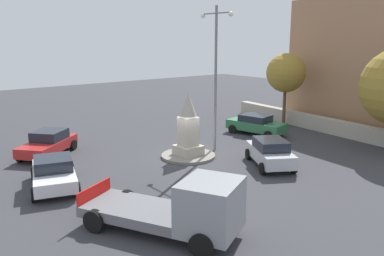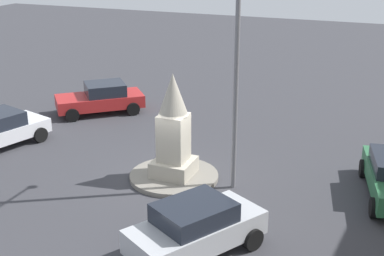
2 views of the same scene
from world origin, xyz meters
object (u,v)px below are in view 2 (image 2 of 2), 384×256
Objects in this scene: streetlamp at (237,39)px; monument at (173,129)px; car_red_far_side at (101,98)px; car_silver_passing at (196,227)px.

monument is at bearing 92.69° from streetlamp.
monument is at bearing -131.16° from car_red_far_side.
monument is 3.98m from streetlamp.
streetlamp is at bearing -87.31° from monument.
car_red_far_side is (5.45, 8.55, -4.45)m from streetlamp.
car_silver_passing is 0.96× the size of car_red_far_side.
monument reaches higher than car_silver_passing.
monument is 0.90× the size of car_silver_passing.
car_silver_passing is (-4.15, -2.49, -1.09)m from monument.
streetlamp is (0.10, -2.20, 3.32)m from monument.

